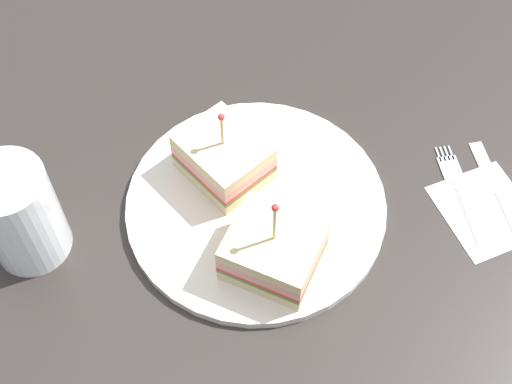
# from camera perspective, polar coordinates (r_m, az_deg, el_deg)

# --- Properties ---
(ground_plane) EXTENTS (1.10, 1.10, 0.02)m
(ground_plane) POSITION_cam_1_polar(r_m,az_deg,el_deg) (0.78, 0.00, -1.66)
(ground_plane) COLOR #2D2826
(plate) EXTENTS (0.28, 0.28, 0.01)m
(plate) POSITION_cam_1_polar(r_m,az_deg,el_deg) (0.76, 0.00, -1.05)
(plate) COLOR silver
(plate) RESTS_ON ground_plane
(sandwich_half_front) EXTENTS (0.11, 0.11, 0.10)m
(sandwich_half_front) POSITION_cam_1_polar(r_m,az_deg,el_deg) (0.76, -2.57, 2.75)
(sandwich_half_front) COLOR beige
(sandwich_half_front) RESTS_ON plate
(sandwich_half_back) EXTENTS (0.10, 0.09, 0.11)m
(sandwich_half_back) POSITION_cam_1_polar(r_m,az_deg,el_deg) (0.70, 1.39, -4.68)
(sandwich_half_back) COLOR beige
(sandwich_half_back) RESTS_ON plate
(drink_glass) EXTENTS (0.08, 0.08, 0.12)m
(drink_glass) POSITION_cam_1_polar(r_m,az_deg,el_deg) (0.74, -18.17, -1.95)
(drink_glass) COLOR beige
(drink_glass) RESTS_ON ground_plane
(napkin) EXTENTS (0.13, 0.14, 0.00)m
(napkin) POSITION_cam_1_polar(r_m,az_deg,el_deg) (0.80, 17.80, -1.40)
(napkin) COLOR beige
(napkin) RESTS_ON ground_plane
(fork) EXTENTS (0.06, 0.12, 0.00)m
(fork) POSITION_cam_1_polar(r_m,az_deg,el_deg) (0.81, 15.61, 0.74)
(fork) COLOR silver
(fork) RESTS_ON ground_plane
(knife) EXTENTS (0.06, 0.12, 0.00)m
(knife) POSITION_cam_1_polar(r_m,az_deg,el_deg) (0.83, 18.27, 0.85)
(knife) COLOR silver
(knife) RESTS_ON ground_plane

